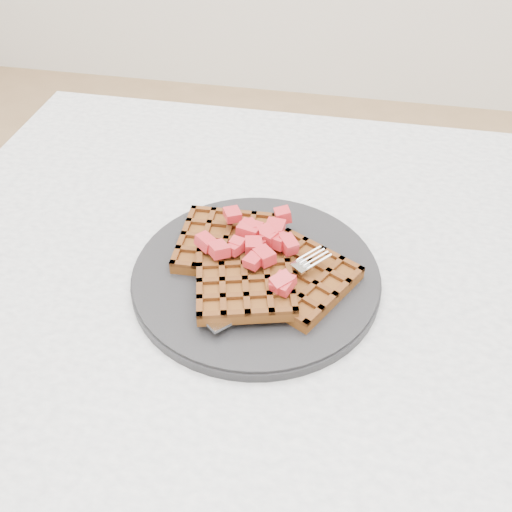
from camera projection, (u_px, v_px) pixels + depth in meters
name	position (u px, v px, depth m)	size (l,w,h in m)	color
table	(357.00, 339.00, 0.78)	(1.20, 0.80, 0.75)	white
plate	(256.00, 275.00, 0.69)	(0.30, 0.30, 0.02)	black
waffles	(256.00, 266.00, 0.68)	(0.23, 0.20, 0.03)	brown
strawberry_pile	(256.00, 247.00, 0.66)	(0.15, 0.15, 0.02)	#A20C17
fork	(279.00, 290.00, 0.65)	(0.02, 0.18, 0.02)	silver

